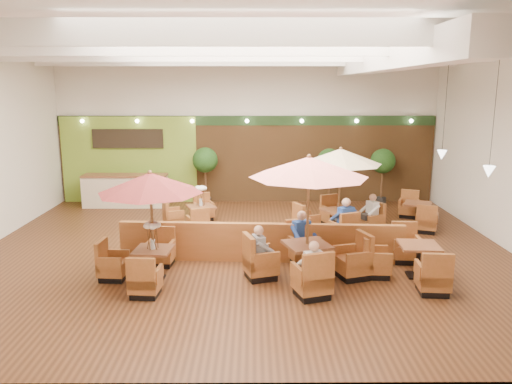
{
  "coord_description": "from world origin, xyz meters",
  "views": [
    {
      "loc": [
        0.23,
        -12.6,
        4.26
      ],
      "look_at": [
        0.3,
        0.5,
        1.5
      ],
      "focal_mm": 35.0,
      "sensor_mm": 36.0,
      "label": 1
    }
  ],
  "objects_px": {
    "table_5": "(417,214)",
    "diner_0": "(312,263)",
    "service_counter": "(126,191)",
    "diner_3": "(344,217)",
    "table_1": "(308,196)",
    "diner_1": "(303,232)",
    "diner_4": "(371,210)",
    "booth_divider": "(261,242)",
    "diner_2": "(261,247)",
    "topiary_1": "(329,163)",
    "table_0": "(148,202)",
    "topiary_0": "(205,162)",
    "table_4": "(406,261)",
    "topiary_2": "(383,163)",
    "table_3": "(194,213)",
    "table_2": "(340,175)"
  },
  "relations": [
    {
      "from": "table_5",
      "to": "diner_0",
      "type": "height_order",
      "value": "diner_0"
    },
    {
      "from": "service_counter",
      "to": "diner_3",
      "type": "xyz_separation_m",
      "value": [
        7.13,
        -4.48,
        0.2
      ]
    },
    {
      "from": "table_1",
      "to": "diner_0",
      "type": "distance_m",
      "value": 1.57
    },
    {
      "from": "diner_1",
      "to": "diner_0",
      "type": "bearing_deg",
      "value": 65.2
    },
    {
      "from": "diner_3",
      "to": "diner_4",
      "type": "relative_size",
      "value": 1.14
    },
    {
      "from": "booth_divider",
      "to": "table_5",
      "type": "height_order",
      "value": "booth_divider"
    },
    {
      "from": "diner_3",
      "to": "diner_4",
      "type": "xyz_separation_m",
      "value": [
        0.95,
        0.95,
        -0.04
      ]
    },
    {
      "from": "table_5",
      "to": "diner_2",
      "type": "bearing_deg",
      "value": -115.03
    },
    {
      "from": "topiary_1",
      "to": "diner_0",
      "type": "height_order",
      "value": "topiary_1"
    },
    {
      "from": "table_0",
      "to": "diner_3",
      "type": "height_order",
      "value": "table_0"
    },
    {
      "from": "topiary_0",
      "to": "topiary_1",
      "type": "relative_size",
      "value": 1.02
    },
    {
      "from": "table_4",
      "to": "topiary_2",
      "type": "xyz_separation_m",
      "value": [
        1.22,
        7.1,
        1.19
      ]
    },
    {
      "from": "topiary_1",
      "to": "service_counter",
      "type": "bearing_deg",
      "value": -178.45
    },
    {
      "from": "booth_divider",
      "to": "table_3",
      "type": "distance_m",
      "value": 3.69
    },
    {
      "from": "booth_divider",
      "to": "table_2",
      "type": "xyz_separation_m",
      "value": [
        2.32,
        2.32,
        1.28
      ]
    },
    {
      "from": "topiary_0",
      "to": "diner_2",
      "type": "xyz_separation_m",
      "value": [
        1.91,
        -7.2,
        -0.83
      ]
    },
    {
      "from": "table_0",
      "to": "diner_4",
      "type": "relative_size",
      "value": 3.33
    },
    {
      "from": "booth_divider",
      "to": "diner_1",
      "type": "height_order",
      "value": "diner_1"
    },
    {
      "from": "topiary_0",
      "to": "diner_2",
      "type": "relative_size",
      "value": 2.71
    },
    {
      "from": "topiary_2",
      "to": "diner_1",
      "type": "height_order",
      "value": "topiary_2"
    },
    {
      "from": "booth_divider",
      "to": "diner_0",
      "type": "relative_size",
      "value": 9.21
    },
    {
      "from": "service_counter",
      "to": "booth_divider",
      "type": "xyz_separation_m",
      "value": [
        4.81,
        -5.85,
        -0.1
      ]
    },
    {
      "from": "booth_divider",
      "to": "topiary_0",
      "type": "relative_size",
      "value": 3.31
    },
    {
      "from": "topiary_1",
      "to": "diner_2",
      "type": "bearing_deg",
      "value": -109.83
    },
    {
      "from": "table_3",
      "to": "topiary_0",
      "type": "distance_m",
      "value": 3.18
    },
    {
      "from": "table_0",
      "to": "topiary_2",
      "type": "bearing_deg",
      "value": 50.88
    },
    {
      "from": "table_1",
      "to": "table_3",
      "type": "distance_m",
      "value": 5.42
    },
    {
      "from": "service_counter",
      "to": "topiary_0",
      "type": "xyz_separation_m",
      "value": [
        2.88,
        0.2,
        1.01
      ]
    },
    {
      "from": "table_1",
      "to": "topiary_1",
      "type": "xyz_separation_m",
      "value": [
        1.55,
        7.2,
        -0.36
      ]
    },
    {
      "from": "table_2",
      "to": "topiary_2",
      "type": "xyz_separation_m",
      "value": [
        2.21,
        3.73,
        -0.22
      ]
    },
    {
      "from": "topiary_0",
      "to": "diner_1",
      "type": "xyz_separation_m",
      "value": [
        2.95,
        -6.16,
        -0.81
      ]
    },
    {
      "from": "table_0",
      "to": "table_2",
      "type": "relative_size",
      "value": 0.92
    },
    {
      "from": "booth_divider",
      "to": "table_0",
      "type": "bearing_deg",
      "value": -150.88
    },
    {
      "from": "table_3",
      "to": "table_4",
      "type": "height_order",
      "value": "table_3"
    },
    {
      "from": "topiary_1",
      "to": "table_2",
      "type": "bearing_deg",
      "value": -94.0
    },
    {
      "from": "topiary_1",
      "to": "diner_0",
      "type": "bearing_deg",
      "value": -100.68
    },
    {
      "from": "topiary_0",
      "to": "diner_3",
      "type": "xyz_separation_m",
      "value": [
        4.25,
        -4.68,
        -0.81
      ]
    },
    {
      "from": "table_5",
      "to": "diner_1",
      "type": "xyz_separation_m",
      "value": [
        -3.96,
        -3.47,
        0.44
      ]
    },
    {
      "from": "table_2",
      "to": "diner_3",
      "type": "height_order",
      "value": "table_2"
    },
    {
      "from": "booth_divider",
      "to": "diner_1",
      "type": "bearing_deg",
      "value": -2.45
    },
    {
      "from": "service_counter",
      "to": "diner_0",
      "type": "bearing_deg",
      "value": -54.04
    },
    {
      "from": "table_1",
      "to": "diner_4",
      "type": "height_order",
      "value": "table_1"
    },
    {
      "from": "table_1",
      "to": "diner_2",
      "type": "xyz_separation_m",
      "value": [
        -1.04,
        0.0,
        -1.16
      ]
    },
    {
      "from": "table_1",
      "to": "diner_0",
      "type": "relative_size",
      "value": 3.84
    },
    {
      "from": "table_1",
      "to": "topiary_0",
      "type": "distance_m",
      "value": 7.79
    },
    {
      "from": "table_1",
      "to": "table_4",
      "type": "relative_size",
      "value": 1.12
    },
    {
      "from": "diner_4",
      "to": "diner_0",
      "type": "bearing_deg",
      "value": 130.43
    },
    {
      "from": "table_0",
      "to": "table_3",
      "type": "height_order",
      "value": "table_0"
    },
    {
      "from": "diner_3",
      "to": "diner_2",
      "type": "bearing_deg",
      "value": -159.28
    },
    {
      "from": "topiary_2",
      "to": "diner_0",
      "type": "xyz_separation_m",
      "value": [
        -3.5,
        -8.24,
        -0.8
      ]
    }
  ]
}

